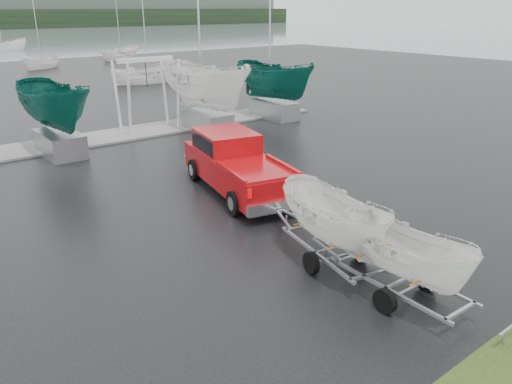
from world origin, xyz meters
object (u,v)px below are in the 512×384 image
(trailer_hitched, at_px, (337,174))
(trailer_parked, at_px, (409,209))
(boat_hoist, at_px, (147,84))
(pickup_truck, at_px, (234,161))

(trailer_hitched, xyz_separation_m, trailer_parked, (0.03, -2.24, -0.29))
(trailer_parked, xyz_separation_m, boat_hoist, (3.35, 19.75, 0.33))
(pickup_truck, distance_m, boat_hoist, 11.19)
(trailer_parked, bearing_deg, trailer_hitched, 92.69)
(pickup_truck, height_order, trailer_parked, trailer_parked)
(trailer_hitched, distance_m, boat_hoist, 17.83)
(pickup_truck, distance_m, trailer_parked, 9.04)
(boat_hoist, bearing_deg, pickup_truck, -99.97)
(pickup_truck, xyz_separation_m, boat_hoist, (1.92, 10.91, 1.55))
(trailer_hitched, bearing_deg, trailer_parked, -76.61)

